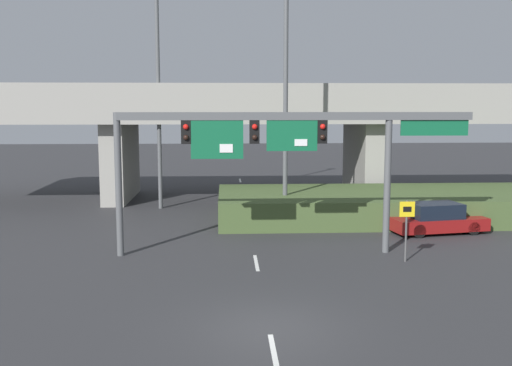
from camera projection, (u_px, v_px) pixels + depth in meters
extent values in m
plane|color=#2D2D30|center=(269.00, 326.00, 16.74)|extent=(160.00, 160.00, 0.00)
cube|color=silver|center=(274.00, 353.00, 14.92)|extent=(0.14, 2.40, 0.01)
cube|color=silver|center=(256.00, 263.00, 23.44)|extent=(0.14, 2.40, 0.01)
cube|color=silver|center=(248.00, 221.00, 31.95)|extent=(0.14, 2.40, 0.01)
cube|color=silver|center=(243.00, 196.00, 40.47)|extent=(0.14, 2.40, 0.01)
cube|color=silver|center=(240.00, 180.00, 48.98)|extent=(0.14, 2.40, 0.01)
cylinder|color=#515456|center=(119.00, 185.00, 24.20)|extent=(0.28, 0.28, 5.85)
cylinder|color=#515456|center=(387.00, 183.00, 24.76)|extent=(0.28, 0.28, 5.85)
cube|color=#515456|center=(296.00, 116.00, 24.21)|extent=(14.43, 0.32, 0.32)
cube|color=black|center=(186.00, 132.00, 24.06)|extent=(0.40, 0.28, 0.95)
sphere|color=red|center=(186.00, 127.00, 23.86)|extent=(0.22, 0.22, 0.22)
sphere|color=black|center=(186.00, 138.00, 23.92)|extent=(0.22, 0.22, 0.22)
cube|color=black|center=(254.00, 132.00, 24.20)|extent=(0.40, 0.28, 0.95)
sphere|color=red|center=(255.00, 127.00, 24.00)|extent=(0.22, 0.22, 0.22)
sphere|color=black|center=(255.00, 137.00, 24.06)|extent=(0.22, 0.22, 0.22)
cube|color=black|center=(322.00, 132.00, 24.34)|extent=(0.40, 0.28, 0.95)
sphere|color=red|center=(323.00, 127.00, 24.14)|extent=(0.22, 0.22, 0.22)
sphere|color=black|center=(323.00, 137.00, 24.20)|extent=(0.22, 0.22, 0.22)
cube|color=#115B38|center=(217.00, 140.00, 24.07)|extent=(2.11, 0.08, 1.55)
cube|color=white|center=(226.00, 148.00, 24.08)|extent=(0.53, 0.03, 0.34)
cube|color=#115B38|center=(292.00, 136.00, 24.20)|extent=(2.06, 0.08, 1.25)
cube|color=white|center=(301.00, 143.00, 24.20)|extent=(0.52, 0.03, 0.27)
cube|color=#115B38|center=(434.00, 128.00, 24.50)|extent=(2.81, 0.07, 0.64)
cylinder|color=#4C4C4C|center=(406.00, 231.00, 23.46)|extent=(0.08, 0.08, 2.46)
cube|color=yellow|center=(407.00, 209.00, 23.30)|extent=(0.60, 0.03, 0.60)
cube|color=black|center=(407.00, 209.00, 23.29)|extent=(0.33, 0.01, 0.21)
cylinder|color=#515456|center=(286.00, 100.00, 30.68)|extent=(0.24, 0.24, 12.82)
cylinder|color=#515456|center=(158.00, 60.00, 34.68)|extent=(0.24, 0.24, 17.47)
cube|color=gray|center=(243.00, 111.00, 39.18)|extent=(37.83, 8.73, 1.49)
cube|color=gray|center=(245.00, 91.00, 34.90)|extent=(37.83, 0.40, 0.90)
cube|color=gray|center=(121.00, 161.00, 39.20)|extent=(1.40, 6.98, 5.02)
cube|color=gray|center=(363.00, 160.00, 40.01)|extent=(1.40, 6.98, 5.02)
cube|color=#42562D|center=(390.00, 205.00, 32.55)|extent=(18.56, 7.14, 1.45)
cube|color=maroon|center=(438.00, 223.00, 28.87)|extent=(4.81, 2.58, 0.60)
cube|color=black|center=(435.00, 210.00, 28.75)|extent=(2.62, 2.01, 0.70)
cylinder|color=black|center=(455.00, 222.00, 29.97)|extent=(0.67, 0.33, 0.64)
cylinder|color=black|center=(473.00, 228.00, 28.45)|extent=(0.67, 0.33, 0.64)
cylinder|color=black|center=(403.00, 224.00, 29.34)|extent=(0.67, 0.33, 0.64)
cylinder|color=black|center=(419.00, 231.00, 27.81)|extent=(0.67, 0.33, 0.64)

